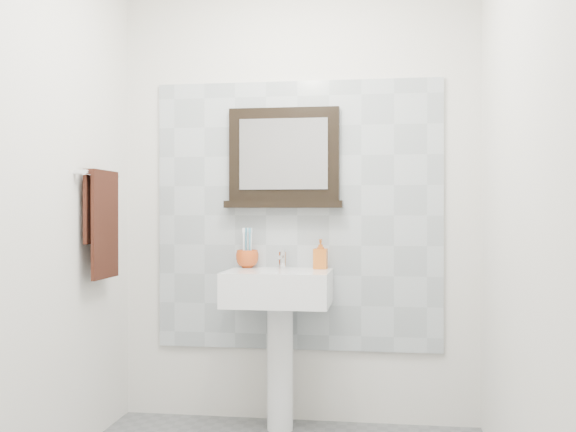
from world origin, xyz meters
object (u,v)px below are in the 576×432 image
Objects in this scene: hand_towel at (102,216)px; soap_dispenser at (321,254)px; pedestal_sink at (279,305)px; framed_mirror at (284,160)px; toothbrush_cup at (247,259)px.

soap_dispenser is at bearing 19.75° from hand_towel.
framed_mirror is (0.00, 0.19, 0.78)m from pedestal_sink.
framed_mirror is 1.03m from hand_towel.
hand_towel is at bearing -148.55° from toothbrush_cup.
hand_towel is at bearing -157.94° from soap_dispenser.
framed_mirror reaches higher than hand_towel.
framed_mirror reaches higher than toothbrush_cup.
hand_towel is at bearing -162.94° from pedestal_sink.
framed_mirror is at bearing 89.93° from pedestal_sink.
pedestal_sink is at bearing -90.07° from framed_mirror.
framed_mirror is at bearing 165.04° from soap_dispenser.
pedestal_sink is 0.80m from framed_mirror.
pedestal_sink reaches higher than toothbrush_cup.
pedestal_sink is 0.34m from toothbrush_cup.
hand_towel is (-0.87, -0.27, 0.47)m from pedestal_sink.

